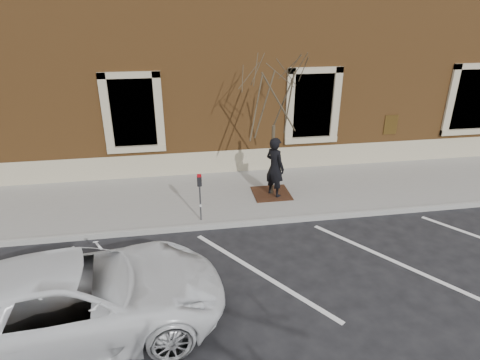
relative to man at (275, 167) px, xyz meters
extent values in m
plane|color=#28282B|center=(-1.20, -1.39, -1.09)|extent=(120.00, 120.00, 0.00)
cube|color=gray|center=(-1.20, 0.36, -1.01)|extent=(40.00, 3.50, 0.15)
cube|color=#9E9E99|center=(-1.20, -1.44, -1.01)|extent=(40.00, 0.12, 0.15)
cube|color=brown|center=(-1.20, 6.36, 2.91)|extent=(40.00, 8.50, 8.00)
cube|color=tan|center=(-1.20, 2.14, -0.54)|extent=(40.00, 0.06, 0.80)
cube|color=black|center=(-4.20, 2.26, 1.31)|extent=(1.40, 0.30, 2.20)
cube|color=tan|center=(-4.20, 2.09, 0.11)|extent=(1.90, 0.20, 0.20)
cube|color=black|center=(1.80, 2.26, 1.31)|extent=(1.40, 0.30, 2.20)
cube|color=tan|center=(1.80, 2.09, 0.11)|extent=(1.90, 0.20, 0.20)
cube|color=black|center=(7.80, 2.26, 1.31)|extent=(1.40, 0.30, 2.20)
cube|color=tan|center=(7.80, 2.09, 0.11)|extent=(1.90, 0.20, 0.20)
imported|color=black|center=(0.00, 0.00, 0.00)|extent=(0.75, 0.82, 1.87)
cylinder|color=#595B60|center=(-2.35, -1.18, -0.42)|extent=(0.05, 0.05, 1.03)
cube|color=black|center=(-2.35, -1.18, 0.23)|extent=(0.12, 0.09, 0.27)
cube|color=#A60B13|center=(-2.35, -1.18, 0.39)|extent=(0.11, 0.09, 0.06)
cube|color=white|center=(-2.35, -1.22, -0.47)|extent=(0.05, 0.00, 0.07)
cube|color=#452616|center=(-0.05, 0.12, -0.92)|extent=(1.13, 1.13, 0.03)
cylinder|color=#3E3626|center=(-0.05, 0.12, 0.17)|extent=(0.10, 0.10, 2.21)
imported|color=white|center=(-4.87, -4.77, -0.33)|extent=(5.73, 3.20, 1.51)
camera|label=1|loc=(-2.85, -10.89, 4.54)|focal=30.00mm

